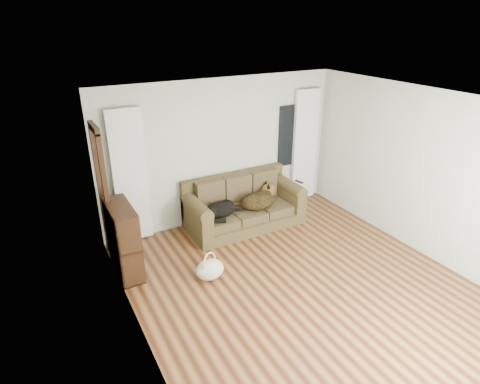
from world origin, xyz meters
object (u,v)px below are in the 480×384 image
tote_bag (210,269)px  bookshelf (124,243)px  sofa (245,203)px  dog_shepherd (259,200)px  dog_black_lab (219,210)px

tote_bag → bookshelf: (-1.02, 0.77, 0.34)m
sofa → tote_bag: size_ratio=4.95×
dog_shepherd → sofa: bearing=-24.5°
dog_black_lab → dog_shepherd: (0.79, -0.01, 0.01)m
dog_black_lab → dog_shepherd: bearing=-6.1°
dog_shepherd → bookshelf: bookshelf is taller
dog_shepherd → bookshelf: size_ratio=0.65×
dog_shepherd → tote_bag: 1.88m
sofa → dog_black_lab: (-0.54, -0.08, 0.03)m
dog_black_lab → sofa: bearing=2.5°
tote_bag → dog_shepherd: bearing=36.4°
dog_black_lab → bookshelf: (-1.72, -0.34, 0.02)m
dog_black_lab → tote_bag: (-0.70, -1.11, -0.32)m
dog_black_lab → dog_shepherd: size_ratio=0.83×
sofa → dog_shepherd: bearing=-18.9°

